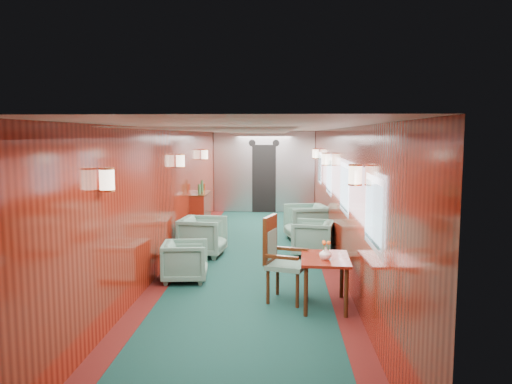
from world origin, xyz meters
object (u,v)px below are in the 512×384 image
dining_table (325,265)px  armchair_right_far (306,222)px  credenza (201,213)px  armchair_right_near (313,238)px  side_chair (279,255)px  armchair_left_near (185,261)px  armchair_left_far (203,236)px

dining_table → armchair_right_far: size_ratio=1.08×
credenza → dining_table: bearing=-62.9°
armchair_right_near → side_chair: bearing=-1.7°
side_chair → armchair_left_near: bearing=168.3°
armchair_right_far → armchair_left_far: bearing=-66.0°
side_chair → armchair_right_near: size_ratio=1.57×
side_chair → armchair_right_near: side_chair is taller
dining_table → armchair_right_far: 4.26m
armchair_left_far → armchair_right_near: armchair_left_far is taller
credenza → armchair_left_near: (0.34, -3.66, -0.18)m
armchair_left_near → armchair_right_far: armchair_right_far is taller
armchair_left_near → armchair_right_near: size_ratio=0.92×
armchair_left_far → credenza: bearing=17.0°
dining_table → armchair_left_near: bearing=155.2°
armchair_left_near → armchair_right_far: 3.78m
side_chair → armchair_right_far: side_chair is taller
dining_table → credenza: 5.33m
credenza → armchair_left_near: size_ratio=1.81×
credenza → armchair_left_far: size_ratio=1.54×
armchair_right_far → armchair_left_near: bearing=-45.6°
side_chair → armchair_right_far: bearing=100.0°
side_chair → credenza: size_ratio=0.94×
credenza → armchair_left_far: (0.36, -2.00, -0.13)m
credenza → armchair_right_near: (2.45, -1.93, -0.16)m
side_chair → armchair_left_far: side_chair is taller
side_chair → armchair_left_near: 1.73m
dining_table → side_chair: 0.66m
side_chair → armchair_left_far: size_ratio=1.44×
dining_table → armchair_left_near: dining_table is taller
armchair_right_far → side_chair: bearing=-20.8°
armchair_left_near → dining_table: bearing=-123.2°
armchair_left_far → armchair_right_far: bearing=-46.5°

